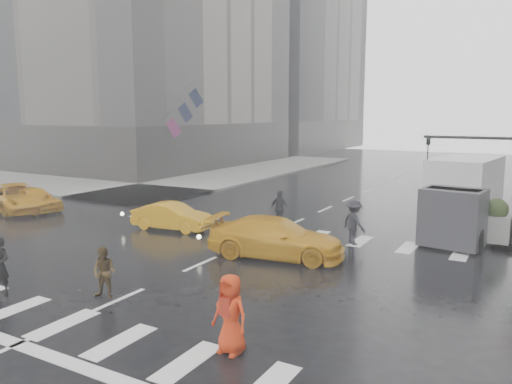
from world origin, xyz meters
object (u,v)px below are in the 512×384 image
Objects in this scene: taxi_mid at (172,216)px; box_truck at (462,195)px; pedestrian_brown at (104,273)px; traffic_signal_pole at (500,168)px; taxi_front at (34,199)px; pedestrian_orange at (230,314)px.

box_truck reaches higher than taxi_mid.
traffic_signal_pole is at bearing 37.65° from pedestrian_brown.
taxi_front is 22.21m from box_truck.
pedestrian_orange is at bearing -141.64° from taxi_mid.
pedestrian_brown is at bearing 173.70° from pedestrian_orange.
pedestrian_orange is 12.59m from taxi_mid.
pedestrian_brown is 0.38× the size of taxi_front.
pedestrian_brown is 0.24× the size of box_truck.
pedestrian_orange is 0.46× the size of taxi_front.
traffic_signal_pole is 2.95× the size of pedestrian_brown.
pedestrian_brown is at bearing -111.13° from taxi_front.
taxi_mid is (-3.84, 7.84, -0.13)m from pedestrian_brown.
box_truck is at bearing 44.79° from pedestrian_brown.
traffic_signal_pole is 1.18× the size of taxi_mid.
taxi_mid is at bearing -162.29° from traffic_signal_pole.
taxi_mid is (-13.33, -4.26, -2.59)m from traffic_signal_pole.
box_truck is at bearing -71.86° from taxi_mid.
traffic_signal_pole reaches higher than taxi_front.
traffic_signal_pole is 23.52m from taxi_front.
traffic_signal_pole reaches higher than box_truck.
pedestrian_brown is 15.55m from box_truck.
taxi_front is 9.62m from taxi_mid.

